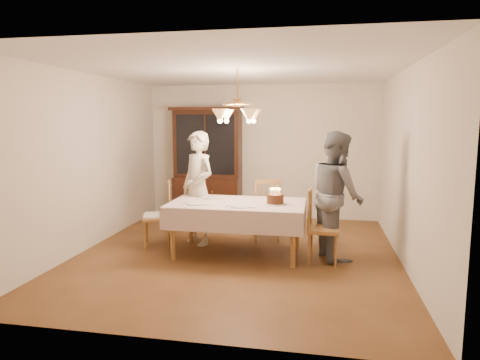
% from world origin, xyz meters
% --- Properties ---
extents(ground, '(5.00, 5.00, 0.00)m').
position_xyz_m(ground, '(0.00, 0.00, 0.00)').
color(ground, '#583519').
rests_on(ground, ground).
extents(room_shell, '(5.00, 5.00, 5.00)m').
position_xyz_m(room_shell, '(0.00, 0.00, 1.58)').
color(room_shell, white).
rests_on(room_shell, ground).
extents(dining_table, '(1.90, 1.10, 0.76)m').
position_xyz_m(dining_table, '(0.00, 0.00, 0.68)').
color(dining_table, brown).
rests_on(dining_table, ground).
extents(china_hutch, '(1.38, 0.54, 2.16)m').
position_xyz_m(china_hutch, '(-1.04, 2.25, 1.04)').
color(china_hutch, black).
rests_on(china_hutch, ground).
extents(chair_far_side, '(0.56, 0.55, 1.00)m').
position_xyz_m(chair_far_side, '(0.29, 0.84, 0.44)').
color(chair_far_side, brown).
rests_on(chair_far_side, ground).
extents(chair_left_end, '(0.54, 0.56, 1.00)m').
position_xyz_m(chair_left_end, '(-1.27, 0.16, 0.45)').
color(chair_left_end, brown).
rests_on(chair_left_end, ground).
extents(chair_right_end, '(0.44, 0.46, 1.00)m').
position_xyz_m(chair_right_end, '(1.19, -0.11, 0.44)').
color(chair_right_end, brown).
rests_on(chair_right_end, ground).
extents(elderly_woman, '(0.76, 0.72, 1.75)m').
position_xyz_m(elderly_woman, '(-0.70, 0.43, 0.87)').
color(elderly_woman, beige).
rests_on(elderly_woman, ground).
extents(adult_in_grey, '(0.91, 1.03, 1.77)m').
position_xyz_m(adult_in_grey, '(1.37, 0.14, 0.89)').
color(adult_in_grey, slate).
rests_on(adult_in_grey, ground).
extents(birthday_cake, '(0.30, 0.30, 0.22)m').
position_xyz_m(birthday_cake, '(0.54, -0.04, 0.83)').
color(birthday_cake, white).
rests_on(birthday_cake, dining_table).
extents(place_setting_near_left, '(0.42, 0.27, 0.02)m').
position_xyz_m(place_setting_near_left, '(-0.52, -0.23, 0.77)').
color(place_setting_near_left, white).
rests_on(place_setting_near_left, dining_table).
extents(place_setting_near_right, '(0.42, 0.27, 0.02)m').
position_xyz_m(place_setting_near_right, '(0.11, -0.31, 0.77)').
color(place_setting_near_right, white).
rests_on(place_setting_near_right, dining_table).
extents(place_setting_far_left, '(0.40, 0.25, 0.02)m').
position_xyz_m(place_setting_far_left, '(-0.46, 0.26, 0.77)').
color(place_setting_far_left, white).
rests_on(place_setting_far_left, dining_table).
extents(chandelier, '(0.62, 0.62, 0.73)m').
position_xyz_m(chandelier, '(-0.00, -0.00, 1.98)').
color(chandelier, '#BF8C3F').
rests_on(chandelier, ground).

